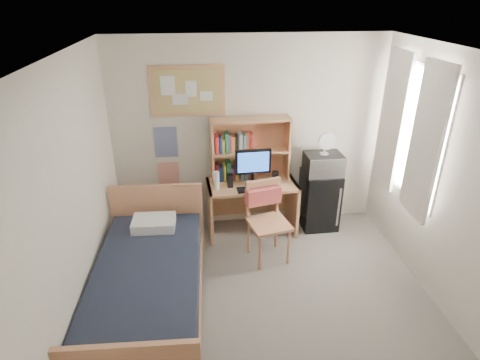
{
  "coord_description": "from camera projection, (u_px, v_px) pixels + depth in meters",
  "views": [
    {
      "loc": [
        -0.66,
        -2.96,
        3.07
      ],
      "look_at": [
        -0.21,
        1.2,
        1.08
      ],
      "focal_mm": 30.0,
      "sensor_mm": 36.0,
      "label": 1
    }
  ],
  "objects": [
    {
      "name": "floor",
      "position": [
        274.0,
        327.0,
        4.05
      ],
      "size": [
        3.6,
        4.2,
        0.02
      ],
      "primitive_type": "cube",
      "color": "gray",
      "rests_on": "ground"
    },
    {
      "name": "ceiling",
      "position": [
        286.0,
        61.0,
        2.92
      ],
      "size": [
        3.6,
        4.2,
        0.02
      ],
      "primitive_type": "cube",
      "color": "white",
      "rests_on": "wall_back"
    },
    {
      "name": "wall_back",
      "position": [
        249.0,
        135.0,
        5.36
      ],
      "size": [
        3.6,
        0.04,
        2.6
      ],
      "primitive_type": "cube",
      "color": "white",
      "rests_on": "floor"
    },
    {
      "name": "wall_left",
      "position": [
        65.0,
        227.0,
        3.31
      ],
      "size": [
        0.04,
        4.2,
        2.6
      ],
      "primitive_type": "cube",
      "color": "white",
      "rests_on": "floor"
    },
    {
      "name": "wall_right",
      "position": [
        473.0,
        204.0,
        3.65
      ],
      "size": [
        0.04,
        4.2,
        2.6
      ],
      "primitive_type": "cube",
      "color": "white",
      "rests_on": "floor"
    },
    {
      "name": "window_unit",
      "position": [
        410.0,
        131.0,
        4.6
      ],
      "size": [
        0.1,
        1.4,
        1.7
      ],
      "primitive_type": "cube",
      "color": "white",
      "rests_on": "wall_right"
    },
    {
      "name": "curtain_left",
      "position": [
        426.0,
        143.0,
        4.23
      ],
      "size": [
        0.04,
        0.55,
        1.7
      ],
      "primitive_type": "cube",
      "color": "white",
      "rests_on": "wall_right"
    },
    {
      "name": "curtain_right",
      "position": [
        392.0,
        121.0,
        4.95
      ],
      "size": [
        0.04,
        0.55,
        1.7
      ],
      "primitive_type": "cube",
      "color": "white",
      "rests_on": "wall_right"
    },
    {
      "name": "bulletin_board",
      "position": [
        187.0,
        91.0,
        5.01
      ],
      "size": [
        0.94,
        0.03,
        0.64
      ],
      "primitive_type": "cube",
      "color": "tan",
      "rests_on": "wall_back"
    },
    {
      "name": "poster_wave",
      "position": [
        166.0,
        142.0,
        5.27
      ],
      "size": [
        0.3,
        0.01,
        0.42
      ],
      "primitive_type": "cube",
      "color": "navy",
      "rests_on": "wall_back"
    },
    {
      "name": "poster_japan",
      "position": [
        169.0,
        175.0,
        5.47
      ],
      "size": [
        0.28,
        0.01,
        0.36
      ],
      "primitive_type": "cube",
      "color": "#CB4123",
      "rests_on": "wall_back"
    },
    {
      "name": "desk",
      "position": [
        252.0,
        207.0,
        5.48
      ],
      "size": [
        1.22,
        0.66,
        0.74
      ],
      "primitive_type": "cube",
      "rotation": [
        0.0,
        0.0,
        0.05
      ],
      "color": "tan",
      "rests_on": "floor"
    },
    {
      "name": "desk_chair",
      "position": [
        269.0,
        223.0,
        4.86
      ],
      "size": [
        0.61,
        0.61,
        1.01
      ],
      "primitive_type": "cube",
      "rotation": [
        0.0,
        0.0,
        0.23
      ],
      "color": "tan",
      "rests_on": "floor"
    },
    {
      "name": "mini_fridge",
      "position": [
        319.0,
        199.0,
        5.61
      ],
      "size": [
        0.49,
        0.49,
        0.82
      ],
      "primitive_type": "cube",
      "rotation": [
        0.0,
        0.0,
        0.03
      ],
      "color": "black",
      "rests_on": "floor"
    },
    {
      "name": "bed",
      "position": [
        148.0,
        292.0,
        4.07
      ],
      "size": [
        1.13,
        2.17,
        0.59
      ],
      "primitive_type": "cube",
      "rotation": [
        0.0,
        0.0,
        -0.03
      ],
      "color": "black",
      "rests_on": "floor"
    },
    {
      "name": "hutch",
      "position": [
        250.0,
        149.0,
        5.27
      ],
      "size": [
        1.05,
        0.32,
        0.85
      ],
      "primitive_type": "cube",
      "rotation": [
        0.0,
        0.0,
        0.05
      ],
      "color": "tan",
      "rests_on": "desk"
    },
    {
      "name": "monitor",
      "position": [
        253.0,
        168.0,
        5.16
      ],
      "size": [
        0.47,
        0.06,
        0.49
      ],
      "primitive_type": "cube",
      "rotation": [
        0.0,
        0.0,
        0.05
      ],
      "color": "black",
      "rests_on": "desk"
    },
    {
      "name": "keyboard",
      "position": [
        255.0,
        189.0,
        5.14
      ],
      "size": [
        0.46,
        0.17,
        0.02
      ],
      "primitive_type": "cube",
      "rotation": [
        0.0,
        0.0,
        0.05
      ],
      "color": "black",
      "rests_on": "desk"
    },
    {
      "name": "speaker_left",
      "position": [
        230.0,
        181.0,
        5.19
      ],
      "size": [
        0.08,
        0.08,
        0.18
      ],
      "primitive_type": "cube",
      "rotation": [
        0.0,
        0.0,
        0.05
      ],
      "color": "black",
      "rests_on": "desk"
    },
    {
      "name": "speaker_right",
      "position": [
        275.0,
        178.0,
        5.28
      ],
      "size": [
        0.08,
        0.08,
        0.18
      ],
      "primitive_type": "cube",
      "rotation": [
        0.0,
        0.0,
        0.05
      ],
      "color": "black",
      "rests_on": "desk"
    },
    {
      "name": "water_bottle",
      "position": [
        217.0,
        181.0,
        5.11
      ],
      "size": [
        0.08,
        0.08,
        0.25
      ],
      "primitive_type": "cylinder",
      "rotation": [
        0.0,
        0.0,
        0.05
      ],
      "color": "white",
      "rests_on": "desk"
    },
    {
      "name": "hoodie",
      "position": [
        263.0,
        196.0,
        4.91
      ],
      "size": [
        0.45,
        0.23,
        0.21
      ],
      "primitive_type": "cube",
      "rotation": [
        0.0,
        0.0,
        0.23
      ],
      "color": "#D35650",
      "rests_on": "desk_chair"
    },
    {
      "name": "microwave",
      "position": [
        323.0,
        164.0,
        5.35
      ],
      "size": [
        0.49,
        0.38,
        0.28
      ],
      "primitive_type": "cube",
      "rotation": [
        0.0,
        0.0,
        0.03
      ],
      "color": "#BCBCC1",
      "rests_on": "mini_fridge"
    },
    {
      "name": "desk_fan",
      "position": [
        325.0,
        144.0,
        5.23
      ],
      "size": [
        0.23,
        0.23,
        0.28
      ],
      "primitive_type": "cylinder",
      "rotation": [
        0.0,
        0.0,
        0.03
      ],
      "color": "white",
      "rests_on": "microwave"
    },
    {
      "name": "pillow",
      "position": [
        154.0,
        223.0,
        4.59
      ],
      "size": [
        0.49,
        0.35,
        0.12
      ],
      "primitive_type": "cube",
      "rotation": [
        0.0,
        0.0,
        -0.03
      ],
      "color": "white",
      "rests_on": "bed"
    }
  ]
}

